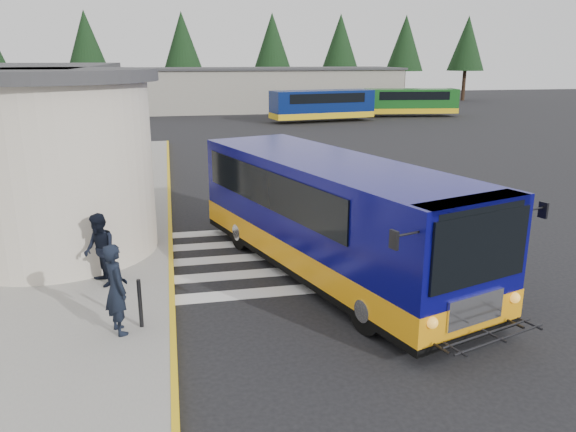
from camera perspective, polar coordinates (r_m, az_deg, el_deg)
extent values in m
plane|color=black|center=(16.37, 2.50, -2.81)|extent=(140.00, 140.00, 0.00)
cube|color=gray|center=(20.35, -25.98, -0.47)|extent=(10.00, 34.00, 0.15)
cube|color=gold|center=(19.70, -11.93, 0.34)|extent=(0.12, 34.00, 0.16)
cylinder|color=beige|center=(16.08, -22.91, 4.43)|extent=(5.20, 5.20, 4.50)
cylinder|color=#38383A|center=(15.83, -23.86, 12.97)|extent=(5.80, 5.80, 0.30)
cube|color=black|center=(20.57, -18.92, 3.82)|extent=(0.08, 1.20, 2.20)
cube|color=#38383A|center=(20.30, -17.90, 7.50)|extent=(1.20, 1.80, 0.12)
cube|color=silver|center=(13.36, 3.83, -7.24)|extent=(8.00, 0.55, 0.01)
cube|color=silver|center=(14.43, 2.54, -5.42)|extent=(8.00, 0.55, 0.01)
cube|color=silver|center=(15.52, 1.44, -3.84)|extent=(8.00, 0.55, 0.01)
cube|color=silver|center=(16.63, 0.49, -2.48)|extent=(8.00, 0.55, 0.01)
cube|color=silver|center=(17.75, -0.34, -1.29)|extent=(8.00, 0.55, 0.01)
cube|color=gray|center=(57.96, -2.10, 12.66)|extent=(26.00, 8.00, 4.00)
cube|color=#38383A|center=(57.88, -2.13, 14.74)|extent=(26.40, 8.40, 0.20)
cylinder|color=black|center=(65.61, -19.42, 12.00)|extent=(0.44, 0.44, 3.60)
cone|color=black|center=(65.54, -19.84, 16.35)|extent=(4.40, 4.40, 6.40)
cylinder|color=black|center=(65.13, -10.47, 12.60)|extent=(0.44, 0.44, 3.60)
cone|color=black|center=(65.06, -10.70, 16.99)|extent=(4.40, 4.40, 6.40)
cylinder|color=black|center=(66.18, -1.57, 12.89)|extent=(0.44, 0.44, 3.60)
cone|color=black|center=(66.11, -1.60, 17.23)|extent=(4.40, 4.40, 6.40)
cylinder|color=black|center=(68.08, 5.24, 12.92)|extent=(0.44, 0.44, 3.60)
cone|color=black|center=(68.01, 5.35, 17.13)|extent=(4.40, 4.40, 6.40)
cylinder|color=black|center=(70.83, 11.60, 12.78)|extent=(0.44, 0.44, 3.60)
cone|color=black|center=(70.76, 11.83, 16.82)|extent=(4.40, 4.40, 6.40)
cylinder|color=black|center=(74.34, 17.41, 12.53)|extent=(0.44, 0.44, 3.60)
cone|color=black|center=(74.28, 17.74, 16.37)|extent=(4.40, 4.40, 6.40)
cube|color=#08075D|center=(13.81, 4.27, 0.70)|extent=(5.33, 9.71, 2.44)
cube|color=orange|center=(14.08, 4.19, -2.96)|extent=(5.37, 9.74, 0.58)
cube|color=black|center=(14.20, 4.16, -4.27)|extent=(5.36, 9.73, 0.23)
cube|color=black|center=(10.31, 19.01, -3.19)|extent=(2.20, 0.76, 1.30)
cube|color=silver|center=(10.72, 18.50, -9.00)|extent=(1.31, 0.47, 0.57)
cube|color=black|center=(13.73, -2.22, 2.77)|extent=(2.13, 6.55, 0.94)
cube|color=black|center=(15.10, 6.72, 3.87)|extent=(2.13, 6.55, 0.94)
cylinder|color=black|center=(11.19, 8.21, -9.38)|extent=(0.60, 1.05, 1.00)
cylinder|color=black|center=(12.63, 16.52, -6.88)|extent=(0.60, 1.05, 1.00)
cylinder|color=black|center=(15.86, -4.72, -1.58)|extent=(0.60, 1.05, 1.00)
cylinder|color=black|center=(16.90, 2.32, -0.44)|extent=(0.60, 1.05, 1.00)
cube|color=black|center=(9.07, 10.72, -2.39)|extent=(0.11, 0.19, 0.31)
cube|color=black|center=(11.69, 24.50, 0.56)|extent=(0.11, 0.19, 0.31)
imported|color=black|center=(11.11, -17.05, -7.10)|extent=(0.65, 0.76, 1.78)
imported|color=black|center=(13.52, -18.58, -3.30)|extent=(0.92, 1.01, 1.69)
cylinder|color=black|center=(11.36, -14.79, -8.57)|extent=(0.08, 0.08, 0.99)
cube|color=#06174F|center=(47.60, 3.48, 11.31)|extent=(8.84, 3.68, 2.19)
cube|color=gold|center=(47.68, 3.46, 10.25)|extent=(8.87, 3.72, 0.48)
cube|color=black|center=(47.56, 3.49, 11.94)|extent=(6.96, 3.44, 0.76)
cube|color=#154F18|center=(53.05, 12.36, 11.38)|extent=(8.41, 3.29, 2.09)
cube|color=gold|center=(53.11, 12.31, 10.47)|extent=(8.44, 3.32, 0.45)
cube|color=black|center=(53.01, 12.40, 11.92)|extent=(6.61, 3.10, 0.73)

